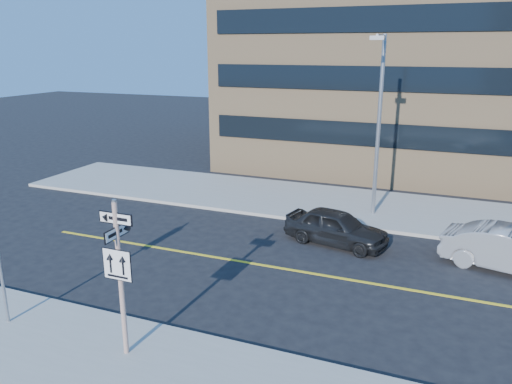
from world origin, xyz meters
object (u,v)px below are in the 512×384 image
at_px(parked_car_b, 512,250).
at_px(streetlight_a, 379,115).
at_px(parked_car_a, 336,227).
at_px(sign_pole, 120,270).

relative_size(parked_car_b, streetlight_a, 0.58).
distance_m(parked_car_a, streetlight_a, 5.57).
bearing_deg(parked_car_b, sign_pole, 147.89).
distance_m(sign_pole, parked_car_b, 13.39).
bearing_deg(parked_car_a, sign_pole, 173.94).
bearing_deg(streetlight_a, sign_pole, -106.77).
bearing_deg(parked_car_a, streetlight_a, -0.25).
xyz_separation_m(sign_pole, streetlight_a, (4.00, 13.27, 2.32)).
distance_m(sign_pole, streetlight_a, 14.05).
height_order(parked_car_b, streetlight_a, streetlight_a).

